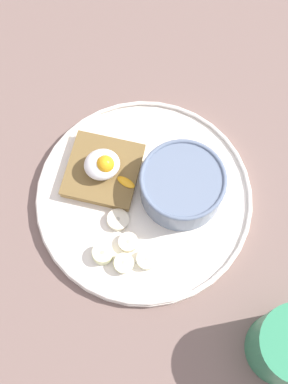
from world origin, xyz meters
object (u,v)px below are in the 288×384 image
Objects in this scene: banana_slice_front at (128,242)px; banana_slice_right at (118,220)px; toast_slice at (103,170)px; banana_slice_back at (103,254)px; poached_egg at (103,165)px; oatmeal_bowl at (182,186)px; banana_slice_inner at (147,260)px; banana_slice_left at (123,263)px.

banana_slice_right is (-0.63, 3.47, -0.03)cm from banana_slice_front.
toast_slice is 12.03cm from banana_slice_back.
poached_egg reaches higher than banana_slice_front.
oatmeal_bowl is 11.23cm from poached_egg.
banana_slice_front is 0.74× the size of banana_slice_back.
oatmeal_bowl is 3.89× the size of banana_slice_front.
poached_egg is 1.93× the size of banana_slice_right.
oatmeal_bowl is at bearing 30.84° from banana_slice_front.
banana_slice_back is at bearing -103.28° from toast_slice.
poached_egg reaches higher than toast_slice.
banana_slice_right is 6.85cm from banana_slice_inner.
oatmeal_bowl is 11.13cm from banana_slice_inner.
oatmeal_bowl reaches higher than banana_slice_inner.
toast_slice is 3.46× the size of banana_slice_left.
banana_slice_inner is (2.62, -13.81, -2.57)cm from poached_egg.
banana_slice_front is (0.83, -10.86, -2.59)cm from poached_egg.
oatmeal_bowl is at bearing -29.55° from poached_egg.
toast_slice reaches higher than banana_slice_inner.
oatmeal_bowl is at bearing 37.91° from banana_slice_left.
toast_slice is (-9.88, 5.66, -1.80)cm from oatmeal_bowl.
banana_slice_right is at bearing 110.64° from banana_slice_inner.
banana_slice_inner is at bearing -79.25° from poached_egg.
banana_slice_front and banana_slice_right have the same top height.
banana_slice_inner is at bearing -58.73° from banana_slice_front.
toast_slice is at bearing 132.68° from poached_egg.
poached_egg reaches higher than banana_slice_left.
toast_slice is at bearing 101.12° from banana_slice_inner.
toast_slice is 11.04cm from banana_slice_front.
banana_slice_back is 1.19× the size of banana_slice_right.
toast_slice reaches higher than banana_slice_front.
banana_slice_left is (-10.28, -8.00, -1.94)cm from oatmeal_bowl.
banana_slice_back is 1.33× the size of banana_slice_inner.
banana_slice_left is at bearing -116.77° from banana_slice_front.
toast_slice is at bearing 94.95° from banana_slice_front.
banana_slice_right is at bearing -87.52° from toast_slice.
banana_slice_back is at bearing -103.97° from poached_egg.
poached_egg is 2.15× the size of banana_slice_inner.
toast_slice is 3.98× the size of banana_slice_right.
banana_slice_right is (0.33, -7.53, -0.36)cm from toast_slice.
banana_slice_back is (-2.76, -11.71, -0.11)cm from toast_slice.
banana_slice_back is (-12.64, -6.05, -1.91)cm from oatmeal_bowl.
banana_slice_right is (0.21, -7.40, -2.62)cm from poached_egg.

